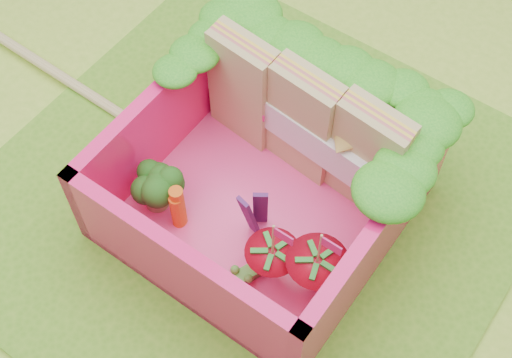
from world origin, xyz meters
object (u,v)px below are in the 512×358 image
at_px(broccoli, 153,184).
at_px(strawberry_right, 315,274).
at_px(bento_box, 263,180).
at_px(strawberry_left, 272,264).
at_px(sandwich_stack, 305,122).
at_px(chopsticks, 111,108).

height_order(broccoli, strawberry_right, strawberry_right).
relative_size(bento_box, strawberry_left, 2.63).
height_order(bento_box, broccoli, bento_box).
xyz_separation_m(broccoli, strawberry_left, (0.70, 0.01, -0.05)).
height_order(bento_box, sandwich_stack, sandwich_stack).
distance_m(sandwich_stack, strawberry_right, 0.76).
bearing_deg(strawberry_left, bento_box, 131.74).
xyz_separation_m(strawberry_left, chopsticks, (-1.33, 0.33, -0.16)).
relative_size(broccoli, chopsticks, 0.13).
distance_m(bento_box, broccoli, 0.53).
distance_m(bento_box, strawberry_right, 0.52).
height_order(sandwich_stack, strawberry_left, sandwich_stack).
height_order(strawberry_left, strawberry_right, strawberry_right).
bearing_deg(bento_box, strawberry_right, -26.90).
relative_size(bento_box, chopsticks, 0.52).
bearing_deg(bento_box, sandwich_stack, 89.19).
xyz_separation_m(bento_box, strawberry_right, (0.46, -0.23, -0.08)).
xyz_separation_m(bento_box, broccoli, (-0.44, -0.31, -0.04)).
bearing_deg(broccoli, sandwich_stack, 56.08).
bearing_deg(broccoli, chopsticks, 151.86).
distance_m(broccoli, strawberry_right, 0.90).
bearing_deg(strawberry_left, sandwich_stack, 112.01).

